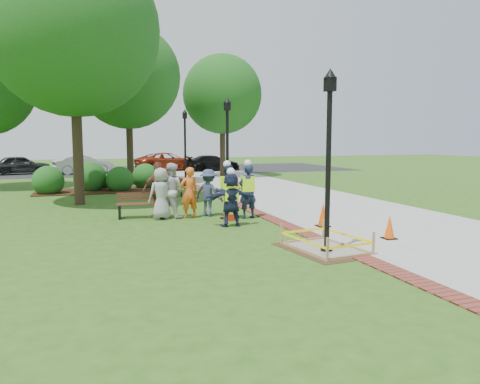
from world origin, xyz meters
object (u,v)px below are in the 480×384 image
object	(u,v)px
bench_near	(140,210)
cone_front	(390,228)
hivis_worker_a	(231,197)
lamp_near	(329,147)
hivis_worker_b	(248,189)
wet_concrete_pad	(325,240)
hivis_worker_c	(227,190)

from	to	relation	value
bench_near	cone_front	world-z (taller)	bench_near
cone_front	hivis_worker_a	size ratio (longest dim) A/B	0.37
lamp_near	hivis_worker_b	xyz separation A→B (m)	(-0.20, 5.03, -1.51)
cone_front	hivis_worker_a	distance (m)	4.68
wet_concrete_pad	hivis_worker_c	xyz separation A→B (m)	(-0.96, 4.96, 0.73)
lamp_near	hivis_worker_a	world-z (taller)	lamp_near
bench_near	cone_front	bearing A→B (deg)	-43.17
hivis_worker_a	lamp_near	bearing A→B (deg)	-73.16
wet_concrete_pad	hivis_worker_b	bearing A→B (deg)	93.43
hivis_worker_b	wet_concrete_pad	bearing A→B (deg)	-86.57
lamp_near	hivis_worker_b	size ratio (longest dim) A/B	2.16
cone_front	lamp_near	size ratio (longest dim) A/B	0.16
hivis_worker_b	cone_front	bearing A→B (deg)	-60.25
bench_near	hivis_worker_c	xyz separation A→B (m)	(2.74, -1.04, 0.69)
bench_near	lamp_near	size ratio (longest dim) A/B	0.38
wet_concrete_pad	hivis_worker_c	bearing A→B (deg)	100.92
wet_concrete_pad	lamp_near	size ratio (longest dim) A/B	0.59
cone_front	lamp_near	xyz separation A→B (m)	(-2.27, -0.71, 2.16)
hivis_worker_a	hivis_worker_c	size ratio (longest dim) A/B	0.92
cone_front	hivis_worker_b	size ratio (longest dim) A/B	0.34
bench_near	hivis_worker_b	size ratio (longest dim) A/B	0.82
bench_near	wet_concrete_pad	bearing A→B (deg)	-58.34
wet_concrete_pad	hivis_worker_a	bearing A→B (deg)	109.06
cone_front	hivis_worker_b	xyz separation A→B (m)	(-2.47, 4.32, 0.65)
bench_near	hivis_worker_b	xyz separation A→B (m)	(3.41, -1.20, 0.70)
hivis_worker_a	cone_front	bearing A→B (deg)	-42.40
hivis_worker_c	cone_front	bearing A→B (deg)	-54.97
bench_near	hivis_worker_a	bearing A→B (deg)	-44.22
cone_front	lamp_near	distance (m)	3.21
hivis_worker_b	hivis_worker_a	bearing A→B (deg)	-128.94
wet_concrete_pad	bench_near	bearing A→B (deg)	121.66
cone_front	hivis_worker_c	xyz separation A→B (m)	(-3.14, 4.48, 0.64)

